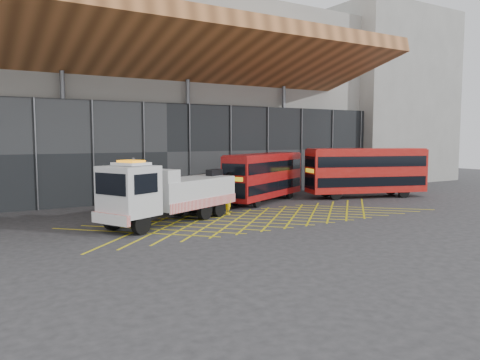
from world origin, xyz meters
TOP-DOWN VIEW (x-y plane):
  - ground_plane at (0.00, 0.00)m, footprint 120.00×120.00m
  - road_markings at (4.00, 0.00)m, footprint 24.76×7.16m
  - construction_building at (1.92, 18.40)m, footprint 55.00×23.97m
  - east_building at (32.00, 16.00)m, footprint 15.00×12.00m
  - recovery_truck at (-2.01, 1.65)m, footprint 11.07×6.52m
  - bus_towed at (8.30, 6.38)m, footprint 9.46×6.41m
  - bus_second at (17.42, 4.11)m, footprint 10.63×5.58m
  - worker at (2.72, 2.60)m, footprint 0.51×0.72m

SIDE VIEW (x-z plane):
  - ground_plane at x=0.00m, z-range 0.00..0.00m
  - road_markings at x=4.00m, z-range 0.00..0.01m
  - worker at x=2.72m, z-range 0.00..1.86m
  - recovery_truck at x=-2.01m, z-range -0.15..3.85m
  - bus_towed at x=8.30m, z-range 0.21..4.11m
  - bus_second at x=17.42m, z-range 0.23..4.48m
  - construction_building at x=1.92m, z-range -0.02..17.98m
  - east_building at x=32.00m, z-range 0.00..20.00m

